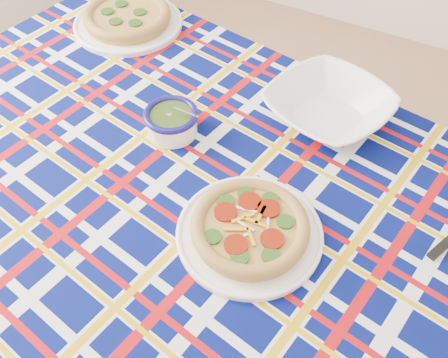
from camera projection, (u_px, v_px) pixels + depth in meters
The scene contains 7 objects.
floor at pixel (255, 337), 1.70m from camera, with size 4.00×4.00×0.00m, color #A37354.
dining_table at pixel (196, 211), 1.16m from camera, with size 1.84×1.33×0.79m.
tablecloth at pixel (196, 205), 1.14m from camera, with size 1.71×1.08×0.11m, color #040C4D, non-canonical shape.
main_focaccia_plate at pixel (250, 227), 1.00m from camera, with size 0.31×0.31×0.06m, color #AE833D, non-canonical shape.
pesto_bowl at pixel (172, 120), 1.19m from camera, with size 0.13×0.13×0.08m, color #1F330E, non-canonical shape.
serving_bowl at pixel (328, 107), 1.22m from camera, with size 0.29×0.29×0.07m, color white.
second_focaccia_plate at pixel (127, 17), 1.49m from camera, with size 0.34×0.34×0.06m, color #AE833D, non-canonical shape.
Camera 1 is at (0.24, -0.66, 1.64)m, focal length 40.00 mm.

